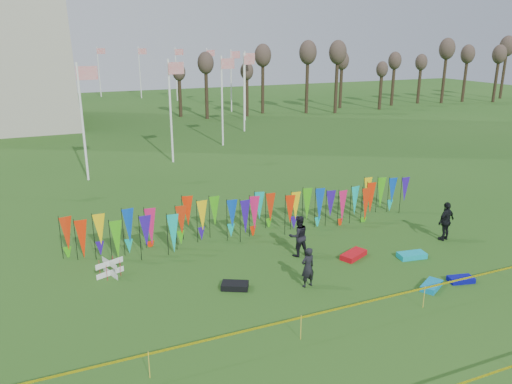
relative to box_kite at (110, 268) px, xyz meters
name	(u,v)px	position (x,y,z in m)	size (l,w,h in m)	color
ground	(325,300)	(7.30, -5.29, -0.35)	(160.00, 160.00, 0.00)	#235016
banner_row	(259,211)	(7.58, 1.82, 0.87)	(18.64, 0.64, 2.10)	black
caution_tape_near	(350,307)	(7.08, -7.21, 0.42)	(26.00, 0.02, 0.90)	#FFF405
tree_line	(365,63)	(39.30, 38.71, 5.82)	(53.92, 1.92, 7.84)	#392B1C
box_kite	(110,268)	(0.00, 0.00, 0.00)	(0.64, 0.64, 0.71)	red
person_left	(308,267)	(7.18, -4.05, 0.49)	(0.61, 0.45, 1.69)	black
person_mid	(298,236)	(8.22, -1.27, 0.61)	(0.94, 0.58, 1.93)	black
person_right	(446,221)	(15.74, -2.47, 0.63)	(1.15, 0.65, 1.96)	black
kite_bag_turquoise	(431,286)	(11.67, -6.15, -0.24)	(1.12, 0.56, 0.22)	#0C8BC1
kite_bag_blue	(461,279)	(13.18, -6.19, -0.25)	(1.01, 0.53, 0.21)	#090B98
kite_bag_red	(354,255)	(10.45, -2.46, -0.23)	(1.35, 0.62, 0.25)	red
kite_bag_black	(235,286)	(4.43, -3.09, -0.23)	(1.06, 0.61, 0.25)	black
kite_bag_teal	(412,255)	(12.86, -3.54, -0.23)	(1.26, 0.60, 0.24)	#0EB0C4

